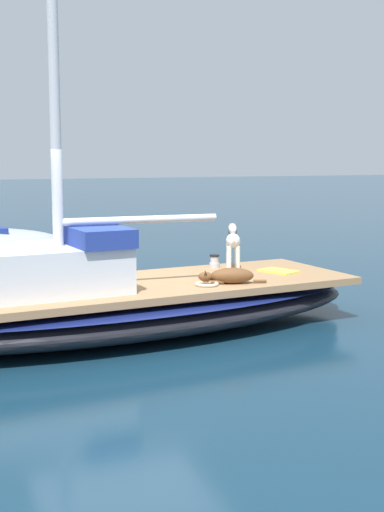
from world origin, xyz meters
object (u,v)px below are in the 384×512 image
(deck_towel, at_px, (278,271))
(deck_winch, at_px, (214,262))
(dog_brown, at_px, (229,276))
(dog_white, at_px, (233,242))
(coiled_rope, at_px, (207,284))
(sailboat_main, at_px, (124,308))

(deck_towel, bearing_deg, deck_winch, 46.04)
(dog_brown, relative_size, dog_white, 1.03)
(coiled_rope, bearing_deg, dog_brown, -84.33)
(deck_winch, relative_size, coiled_rope, 0.65)
(dog_brown, relative_size, deck_towel, 1.66)
(deck_towel, bearing_deg, sailboat_main, 94.66)
(deck_winch, bearing_deg, dog_white, -126.69)
(dog_white, bearing_deg, coiled_rope, 142.74)
(dog_brown, height_order, deck_winch, dog_brown)
(dog_white, bearing_deg, deck_winch, 53.31)
(deck_winch, relative_size, deck_towel, 0.38)
(sailboat_main, xyz_separation_m, deck_towel, (0.20, -2.48, 0.34))
(dog_brown, bearing_deg, dog_white, -25.78)
(coiled_rope, distance_m, deck_towel, 1.56)
(dog_brown, bearing_deg, deck_winch, -13.52)
(dog_brown, bearing_deg, deck_towel, -60.49)
(deck_towel, bearing_deg, dog_brown, 119.51)
(sailboat_main, xyz_separation_m, deck_winch, (0.93, -1.72, 0.42))
(dog_brown, relative_size, coiled_rope, 2.87)
(deck_winch, height_order, deck_towel, deck_winch)
(sailboat_main, height_order, deck_winch, deck_winch)
(sailboat_main, distance_m, dog_white, 2.23)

